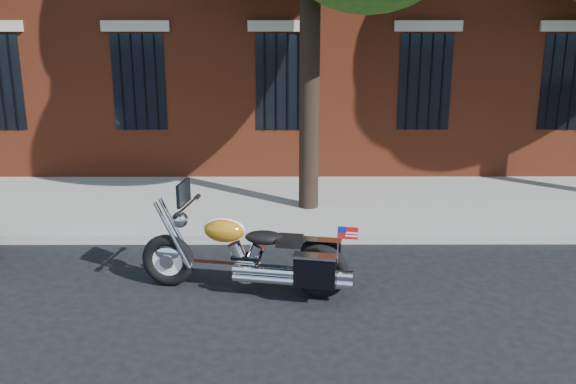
{
  "coord_description": "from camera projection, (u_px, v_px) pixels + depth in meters",
  "views": [
    {
      "loc": [
        0.09,
        -8.5,
        3.74
      ],
      "look_at": [
        0.11,
        0.8,
        1.04
      ],
      "focal_mm": 40.0,
      "sensor_mm": 36.0,
      "label": 1
    }
  ],
  "objects": [
    {
      "name": "sidewalk",
      "position": [
        282.0,
        204.0,
        12.31
      ],
      "size": [
        40.0,
        3.6,
        0.15
      ],
      "primitive_type": "cube",
      "color": "gray",
      "rests_on": "ground"
    },
    {
      "name": "ground",
      "position": [
        280.0,
        277.0,
        9.21
      ],
      "size": [
        120.0,
        120.0,
        0.0
      ],
      "primitive_type": "plane",
      "color": "black",
      "rests_on": "ground"
    },
    {
      "name": "motorcycle",
      "position": [
        253.0,
        257.0,
        8.57
      ],
      "size": [
        2.89,
        1.19,
        1.51
      ],
      "rotation": [
        0.0,
        0.0,
        -0.18
      ],
      "color": "black",
      "rests_on": "ground"
    },
    {
      "name": "curb",
      "position": [
        281.0,
        239.0,
        10.51
      ],
      "size": [
        40.0,
        0.16,
        0.15
      ],
      "primitive_type": "cube",
      "color": "gray",
      "rests_on": "ground"
    }
  ]
}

